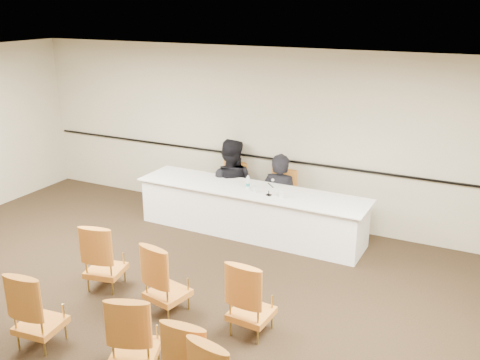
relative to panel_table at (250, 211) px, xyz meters
name	(u,v)px	position (x,y,z in m)	size (l,w,h in m)	color
floor	(146,334)	(0.15, -3.15, -0.39)	(10.00, 10.00, 0.00)	black
ceiling	(130,77)	(0.15, -3.15, 2.61)	(10.00, 10.00, 0.00)	silver
wall_back	(279,136)	(0.15, 0.85, 1.11)	(10.00, 0.04, 3.00)	#BAB092
wall_rail	(278,159)	(0.15, 0.81, 0.71)	(9.80, 0.04, 0.03)	black
panel_table	(250,211)	(0.00, 0.00, 0.00)	(3.94, 0.91, 0.79)	white
panelist_main	(279,204)	(0.29, 0.57, -0.03)	(0.67, 0.44, 1.83)	black
panelist_main_chair	(280,198)	(0.29, 0.57, 0.08)	(0.50, 0.50, 0.95)	orange
panelist_second	(230,190)	(-0.68, 0.59, 0.08)	(0.92, 0.71, 1.88)	black
panelist_second_chair	(230,190)	(-0.68, 0.59, 0.08)	(0.50, 0.50, 0.95)	orange
papers	(273,194)	(0.43, -0.07, 0.40)	(0.30, 0.22, 0.00)	white
microphone	(269,188)	(0.40, -0.16, 0.52)	(0.09, 0.18, 0.25)	black
water_bottle	(248,182)	(-0.05, 0.01, 0.50)	(0.07, 0.07, 0.22)	#177E83
drinking_glass	(255,189)	(0.13, -0.12, 0.44)	(0.06, 0.06, 0.10)	silver
coffee_cup	(282,194)	(0.62, -0.16, 0.45)	(0.08, 0.08, 0.12)	silver
aud_chair_front_left	(105,255)	(-0.99, -2.49, 0.08)	(0.50, 0.50, 0.95)	orange
aud_chair_front_mid	(167,278)	(0.11, -2.63, 0.08)	(0.50, 0.50, 0.95)	orange
aud_chair_front_right	(252,296)	(1.23, -2.56, 0.08)	(0.50, 0.50, 0.95)	orange
aud_chair_back_left	(39,307)	(-0.80, -3.83, 0.08)	(0.50, 0.50, 0.95)	orange
aud_chair_back_mid	(135,332)	(0.45, -3.73, 0.08)	(0.50, 0.50, 0.95)	orange
aud_chair_back_right	(194,357)	(1.21, -3.82, 0.08)	(0.50, 0.50, 0.95)	orange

